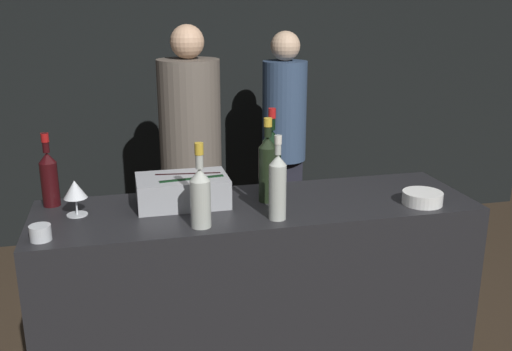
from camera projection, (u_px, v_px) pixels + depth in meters
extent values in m
cube|color=black|center=(185.00, 68.00, 4.61)|extent=(6.40, 0.06, 2.80)
cube|color=black|center=(257.00, 319.00, 2.56)|extent=(1.85, 0.55, 1.09)
cube|color=#9EA0A5|center=(182.00, 191.00, 2.39)|extent=(0.38, 0.24, 0.12)
cylinder|color=black|center=(192.00, 186.00, 2.35)|extent=(0.28, 0.10, 0.07)
cylinder|color=black|center=(188.00, 180.00, 2.42)|extent=(0.28, 0.10, 0.06)
cylinder|color=white|center=(422.00, 198.00, 2.40)|extent=(0.17, 0.17, 0.05)
cylinder|color=gray|center=(423.00, 193.00, 2.40)|extent=(0.14, 0.14, 0.01)
cylinder|color=silver|center=(77.00, 215.00, 2.28)|extent=(0.08, 0.08, 0.00)
cylinder|color=silver|center=(76.00, 206.00, 2.27)|extent=(0.01, 0.01, 0.07)
cone|color=silver|center=(75.00, 189.00, 2.25)|extent=(0.09, 0.09, 0.07)
cylinder|color=silver|center=(40.00, 233.00, 2.03)|extent=(0.08, 0.08, 0.06)
sphere|color=#F4C66B|center=(40.00, 232.00, 2.03)|extent=(0.03, 0.03, 0.03)
cylinder|color=#B2B7AD|center=(278.00, 192.00, 2.21)|extent=(0.07, 0.07, 0.22)
cone|color=#B2B7AD|center=(278.00, 160.00, 2.17)|extent=(0.07, 0.07, 0.04)
cylinder|color=#B2B7AD|center=(278.00, 145.00, 2.16)|extent=(0.02, 0.02, 0.08)
cylinder|color=silver|center=(278.00, 140.00, 2.15)|extent=(0.03, 0.03, 0.03)
cylinder|color=#B2B7AD|center=(201.00, 204.00, 2.14)|extent=(0.08, 0.08, 0.18)
cone|color=#B2B7AD|center=(200.00, 175.00, 2.11)|extent=(0.08, 0.08, 0.05)
cylinder|color=#B2B7AD|center=(199.00, 156.00, 2.09)|extent=(0.03, 0.03, 0.10)
cylinder|color=gold|center=(199.00, 149.00, 2.08)|extent=(0.03, 0.03, 0.04)
cylinder|color=black|center=(272.00, 166.00, 2.54)|extent=(0.08, 0.08, 0.23)
cone|color=black|center=(272.00, 136.00, 2.50)|extent=(0.08, 0.08, 0.05)
cylinder|color=black|center=(272.00, 119.00, 2.48)|extent=(0.03, 0.03, 0.10)
cylinder|color=red|center=(272.00, 113.00, 2.47)|extent=(0.03, 0.03, 0.04)
cylinder|color=black|center=(50.00, 184.00, 2.36)|extent=(0.07, 0.07, 0.19)
cone|color=black|center=(47.00, 158.00, 2.33)|extent=(0.07, 0.07, 0.04)
cylinder|color=black|center=(45.00, 143.00, 2.31)|extent=(0.03, 0.03, 0.08)
cylinder|color=maroon|center=(45.00, 138.00, 2.31)|extent=(0.03, 0.03, 0.04)
cylinder|color=black|center=(268.00, 175.00, 2.41)|extent=(0.08, 0.08, 0.24)
cone|color=black|center=(268.00, 142.00, 2.37)|extent=(0.08, 0.08, 0.05)
cylinder|color=black|center=(268.00, 127.00, 2.35)|extent=(0.03, 0.03, 0.08)
cylinder|color=gold|center=(268.00, 122.00, 2.35)|extent=(0.04, 0.04, 0.04)
cube|color=black|center=(283.00, 208.00, 4.37)|extent=(0.24, 0.18, 0.79)
cylinder|color=#334766|center=(284.00, 111.00, 4.15)|extent=(0.32, 0.32, 0.72)
sphere|color=beige|center=(285.00, 46.00, 4.02)|extent=(0.21, 0.21, 0.21)
cube|color=black|center=(194.00, 233.00, 3.85)|extent=(0.30, 0.22, 0.82)
cylinder|color=#60564C|center=(190.00, 119.00, 3.62)|extent=(0.39, 0.39, 0.75)
sphere|color=tan|center=(187.00, 42.00, 3.48)|extent=(0.21, 0.21, 0.21)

